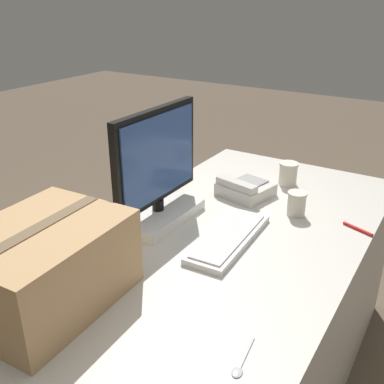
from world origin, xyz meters
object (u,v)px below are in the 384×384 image
Objects in this scene: monitor at (157,178)px; spoon at (241,364)px; desk_phone at (245,189)px; pen_marker at (358,229)px; paper_cup_left at (297,204)px; keyboard at (229,238)px; cardboard_box at (44,266)px; paper_cup_right at (288,174)px.

spoon is at bearing -129.96° from monitor.
desk_phone is 0.49m from pen_marker.
pen_marker is (0.00, -0.24, -0.04)m from paper_cup_left.
paper_cup_left is at bearing -24.59° from keyboard.
monitor is 3.92× the size of pen_marker.
cardboard_box is at bearing -104.59° from pen_marker.
monitor reaches higher than pen_marker.
keyboard is 0.57m from spoon.
monitor is at bearing 85.37° from keyboard.
keyboard is 4.19× the size of paper_cup_right.
paper_cup_right is at bearing 165.30° from pen_marker.
pen_marker is (0.88, -0.64, -0.11)m from cardboard_box.
keyboard is 3.65× the size of pen_marker.
keyboard is 0.48m from pen_marker.
desk_phone is 0.95m from cardboard_box.
keyboard is 0.94× the size of cardboard_box.
pen_marker is at bearing -126.13° from paper_cup_right.
paper_cup_left is (0.32, -0.13, 0.03)m from keyboard.
cardboard_box reaches higher than spoon.
cardboard_box is (-0.88, 0.40, 0.07)m from paper_cup_left.
paper_cup_right is 0.87× the size of pen_marker.
monitor is at bearing 125.59° from paper_cup_left.
spoon is 0.58m from cardboard_box.
keyboard is 3.03× the size of spoon.
cardboard_box is (-0.56, 0.28, 0.10)m from keyboard.
cardboard_box is at bearing 167.05° from paper_cup_right.
monitor is 1.97× the size of desk_phone.
paper_cup_right reaches higher than spoon.
desk_phone is (0.37, -0.18, -0.14)m from monitor.
desk_phone is 1.65× the size of spoon.
monitor is 3.26× the size of spoon.
cardboard_box is (-0.57, -0.03, -0.05)m from monitor.
desk_phone is at bearing -162.07° from spoon.
paper_cup_left is 0.31m from paper_cup_right.
paper_cup_right reaches higher than keyboard.
paper_cup_right is at bearing -15.07° from desk_phone.
paper_cup_right is at bearing -12.95° from cardboard_box.
paper_cup_left is 0.82m from spoon.
pen_marker is at bearing 167.28° from spoon.
keyboard is at bearing -149.53° from desk_phone.
desk_phone is at bearing 152.42° from paper_cup_right.
paper_cup_left is at bearing -24.62° from cardboard_box.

